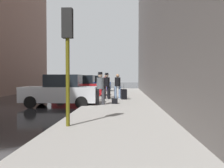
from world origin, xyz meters
TOP-DOWN VIEW (x-y plane):
  - ground_plane at (0.00, 0.00)m, footprint 120.00×120.00m
  - sidewalk at (6.00, 0.00)m, footprint 4.00×40.00m
  - parked_silver_sedan at (2.65, 1.53)m, footprint 4.21×2.08m
  - parked_red_hatchback at (2.65, 7.73)m, footprint 4.20×2.06m
  - parked_blue_sedan at (2.65, 14.36)m, footprint 4.25×2.16m
  - fire_hydrant at (4.45, 3.75)m, footprint 0.42×0.22m
  - traffic_light at (4.50, -4.76)m, footprint 0.32×0.32m
  - pedestrian_in_jeans at (5.75, 5.17)m, footprint 0.53×0.47m
  - pedestrian_with_beanie at (4.92, 1.15)m, footprint 0.52×0.47m
  - pedestrian_with_fedora at (5.02, 4.57)m, footprint 0.52×0.45m
  - pedestrian_in_red_jacket at (4.89, 5.62)m, footprint 0.52×0.46m
  - rolling_suitcase at (6.18, 4.49)m, footprint 0.44×0.61m
  - duffel_bag at (5.68, 1.73)m, footprint 0.32×0.44m

SIDE VIEW (x-z plane):
  - ground_plane at x=0.00m, z-range 0.00..0.00m
  - sidewalk at x=6.00m, z-range 0.00..0.15m
  - duffel_bag at x=5.68m, z-range 0.15..0.43m
  - rolling_suitcase at x=6.18m, z-range -0.03..1.01m
  - fire_hydrant at x=4.45m, z-range 0.15..0.85m
  - parked_silver_sedan at x=2.65m, z-range -0.05..1.74m
  - parked_red_hatchback at x=2.65m, z-range -0.05..1.74m
  - parked_blue_sedan at x=2.65m, z-range -0.05..1.74m
  - pedestrian_in_jeans at x=5.75m, z-range 0.25..1.96m
  - pedestrian_in_red_jacket at x=4.89m, z-range 0.25..1.96m
  - pedestrian_with_beanie at x=4.92m, z-range 0.25..2.02m
  - pedestrian_with_fedora at x=5.02m, z-range 0.25..2.02m
  - traffic_light at x=4.50m, z-range 0.96..4.56m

